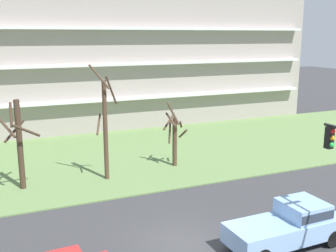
% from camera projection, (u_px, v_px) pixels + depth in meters
% --- Properties ---
extents(ground, '(160.00, 160.00, 0.00)m').
position_uv_depth(ground, '(183.00, 243.00, 18.17)').
color(ground, '#38383A').
extents(grass_lawn_strip, '(80.00, 16.00, 0.08)m').
position_uv_depth(grass_lawn_strip, '(104.00, 158.00, 30.72)').
color(grass_lawn_strip, '#66844C').
rests_on(grass_lawn_strip, ground).
extents(apartment_building, '(50.07, 14.84, 12.90)m').
position_uv_depth(apartment_building, '(66.00, 61.00, 42.72)').
color(apartment_building, '#9E938C').
rests_on(apartment_building, ground).
extents(tree_left, '(2.51, 2.24, 5.47)m').
position_uv_depth(tree_left, '(19.00, 141.00, 23.81)').
color(tree_left, '#423023').
rests_on(tree_left, ground).
extents(tree_center, '(1.76, 1.60, 7.40)m').
position_uv_depth(tree_center, '(105.00, 126.00, 25.35)').
color(tree_center, '#4C3828').
rests_on(tree_center, ground).
extents(tree_right, '(1.55, 1.52, 4.64)m').
position_uv_depth(tree_right, '(175.00, 137.00, 28.32)').
color(tree_right, '#4C3828').
rests_on(tree_right, ground).
extents(pickup_blue_near_left, '(5.44, 2.10, 1.95)m').
position_uv_depth(pickup_blue_near_left, '(290.00, 224.00, 17.78)').
color(pickup_blue_near_left, '#8CB2E0').
rests_on(pickup_blue_near_left, ground).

